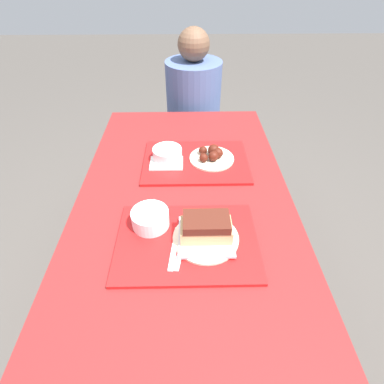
# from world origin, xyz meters

# --- Properties ---
(ground_plane) EXTENTS (12.00, 12.00, 0.00)m
(ground_plane) POSITION_xyz_m (0.00, 0.00, 0.00)
(ground_plane) COLOR #4C4742
(picnic_table) EXTENTS (0.81, 1.57, 0.74)m
(picnic_table) POSITION_xyz_m (0.00, 0.00, 0.64)
(picnic_table) COLOR maroon
(picnic_table) RESTS_ON ground_plane
(picnic_bench_far) EXTENTS (0.77, 0.28, 0.43)m
(picnic_bench_far) POSITION_xyz_m (0.00, 1.00, 0.36)
(picnic_bench_far) COLOR maroon
(picnic_bench_far) RESTS_ON ground_plane
(tray_near) EXTENTS (0.45, 0.33, 0.01)m
(tray_near) POSITION_xyz_m (0.01, -0.17, 0.75)
(tray_near) COLOR red
(tray_near) RESTS_ON picnic_table
(tray_far) EXTENTS (0.45, 0.33, 0.01)m
(tray_far) POSITION_xyz_m (0.05, 0.28, 0.75)
(tray_far) COLOR red
(tray_far) RESTS_ON picnic_table
(bowl_coleslaw_near) EXTENTS (0.12, 0.12, 0.06)m
(bowl_coleslaw_near) POSITION_xyz_m (-0.11, -0.10, 0.78)
(bowl_coleslaw_near) COLOR white
(bowl_coleslaw_near) RESTS_ON tray_near
(brisket_sandwich_plate) EXTENTS (0.21, 0.21, 0.09)m
(brisket_sandwich_plate) POSITION_xyz_m (0.07, -0.17, 0.79)
(brisket_sandwich_plate) COLOR beige
(brisket_sandwich_plate) RESTS_ON tray_near
(plastic_fork_near) EXTENTS (0.03, 0.17, 0.00)m
(plastic_fork_near) POSITION_xyz_m (-0.03, -0.21, 0.76)
(plastic_fork_near) COLOR white
(plastic_fork_near) RESTS_ON tray_near
(plastic_knife_near) EXTENTS (0.05, 0.17, 0.00)m
(plastic_knife_near) POSITION_xyz_m (-0.01, -0.21, 0.76)
(plastic_knife_near) COLOR white
(plastic_knife_near) RESTS_ON tray_near
(bowl_coleslaw_far) EXTENTS (0.12, 0.12, 0.06)m
(bowl_coleslaw_far) POSITION_xyz_m (-0.07, 0.28, 0.78)
(bowl_coleslaw_far) COLOR white
(bowl_coleslaw_far) RESTS_ON tray_far
(wings_plate_far) EXTENTS (0.19, 0.19, 0.06)m
(wings_plate_far) POSITION_xyz_m (0.12, 0.29, 0.77)
(wings_plate_far) COLOR beige
(wings_plate_far) RESTS_ON tray_far
(napkin_far) EXTENTS (0.14, 0.10, 0.01)m
(napkin_far) POSITION_xyz_m (-0.08, 0.25, 0.76)
(napkin_far) COLOR white
(napkin_far) RESTS_ON tray_far
(person_seated_across) EXTENTS (0.34, 0.34, 0.70)m
(person_seated_across) POSITION_xyz_m (0.06, 1.00, 0.72)
(person_seated_across) COLOR #4C6093
(person_seated_across) RESTS_ON picnic_bench_far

